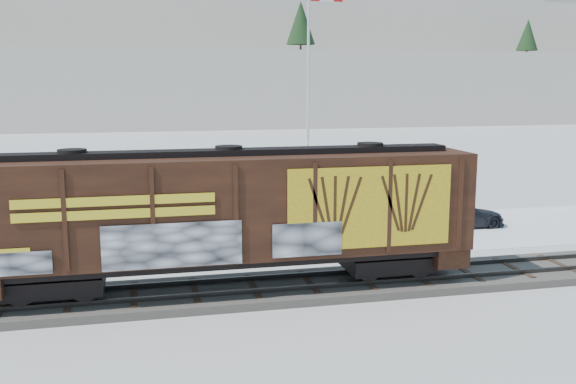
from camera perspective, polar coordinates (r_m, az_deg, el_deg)
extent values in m
plane|color=white|center=(22.83, 1.89, -8.70)|extent=(500.00, 500.00, 0.00)
cube|color=#59544C|center=(22.79, 1.90, -8.36)|extent=(50.00, 3.40, 0.28)
cube|color=#33302D|center=(22.06, 2.38, -8.40)|extent=(50.00, 0.10, 0.15)
cube|color=#33302D|center=(23.38, 1.45, -7.33)|extent=(50.00, 0.10, 0.15)
cube|color=white|center=(29.85, -1.77, -4.22)|extent=(40.00, 8.00, 0.03)
cube|color=white|center=(116.07, -10.23, 9.02)|extent=(360.00, 40.00, 12.00)
cube|color=white|center=(146.12, -10.88, 11.48)|extent=(360.00, 40.00, 24.00)
cube|color=white|center=(181.31, -11.35, 12.84)|extent=(360.00, 50.00, 35.00)
cone|color=black|center=(114.74, 1.14, 14.82)|extent=(5.04, 5.04, 7.38)
cone|color=black|center=(139.51, 20.53, 12.96)|extent=(4.20, 4.20, 6.15)
cube|color=black|center=(22.07, -19.93, -7.56)|extent=(3.00, 2.00, 0.90)
cube|color=black|center=(23.44, 8.75, -6.07)|extent=(3.00, 2.00, 0.90)
cylinder|color=black|center=(21.48, -22.72, -8.21)|extent=(0.90, 0.12, 0.90)
cube|color=black|center=(21.91, -5.15, -5.69)|extent=(16.40, 2.40, 0.25)
cube|color=#371B0F|center=(21.50, -5.22, -1.11)|extent=(16.40, 3.00, 3.31)
cube|color=black|center=(21.24, -5.29, 3.55)|extent=(15.09, 0.90, 0.20)
cube|color=gold|center=(21.08, 7.38, -1.37)|extent=(5.58, 0.03, 2.68)
cube|color=gold|center=(19.76, -15.05, -1.34)|extent=(5.91, 0.02, 0.70)
cube|color=silver|center=(20.02, -10.19, -4.70)|extent=(4.26, 0.03, 1.40)
cylinder|color=silver|center=(35.16, 1.74, -1.93)|extent=(0.90, 0.90, 0.20)
cylinder|color=silver|center=(34.44, 1.80, 8.19)|extent=(0.14, 0.14, 12.56)
imported|color=silver|center=(30.50, -22.17, -3.20)|extent=(4.65, 3.27, 1.47)
imported|color=silver|center=(31.27, 3.18, -2.02)|extent=(5.15, 2.38, 1.63)
imported|color=#21232A|center=(33.34, 15.15, -1.94)|extent=(4.36, 1.85, 1.26)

